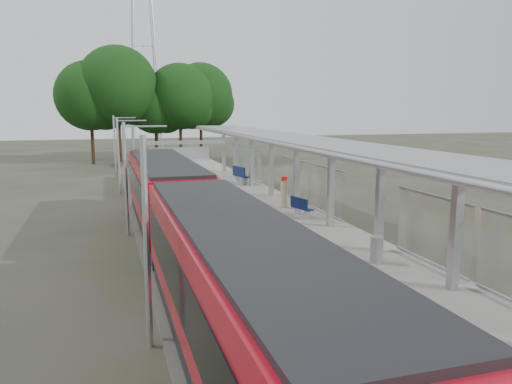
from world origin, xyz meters
The scene contains 13 objects.
trackbed centered at (-4.50, 20.00, 0.12)m, with size 3.00×70.00×0.24m, color #59544C.
platform centered at (0.00, 20.00, 0.50)m, with size 6.00×50.00×1.00m, color gray.
tactile_strip centered at (-2.55, 20.00, 1.01)m, with size 0.60×50.00×0.02m, color gold.
end_fence centered at (0.00, 44.95, 1.60)m, with size 6.00×0.10×1.20m, color #9EA0A5.
train centered at (-4.50, 11.82, 2.05)m, with size 2.74×27.60×3.62m.
canopy centered at (1.61, 16.19, 4.20)m, with size 3.27×38.00×3.66m.
pylon centered at (-1.00, 73.00, 19.00)m, with size 8.00×4.00×38.00m, color #9EA0A5, non-canonical shape.
tree_cluster centered at (-2.32, 52.73, 7.62)m, with size 20.14×11.40×12.77m.
catenary_masts centered at (-6.22, 19.00, 2.91)m, with size 2.08×48.16×5.40m.
bench_mid centered at (1.51, 16.14, 1.48)m, with size 0.72×1.39×0.91m.
bench_far centered at (1.53, 27.10, 1.62)m, with size 0.88×1.79×1.17m.
info_pillar_far centered at (1.54, 18.54, 1.69)m, with size 0.36×0.36×1.59m.
litter_bin centered at (1.22, 8.79, 1.44)m, with size 0.43×0.43×0.88m, color #9EA0A5.
Camera 1 is at (-7.17, -5.22, 6.02)m, focal length 35.00 mm.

